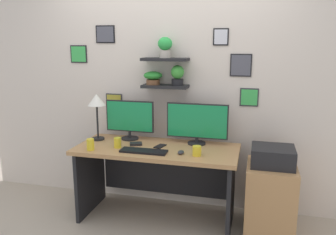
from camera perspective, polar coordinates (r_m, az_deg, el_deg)
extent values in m
plane|color=tan|center=(3.70, -1.76, -16.07)|extent=(8.00, 8.00, 0.00)
cube|color=beige|center=(3.70, 0.00, 6.00)|extent=(4.40, 0.04, 2.70)
cube|color=black|center=(3.59, -0.47, 5.13)|extent=(0.47, 0.20, 0.03)
cube|color=black|center=(3.56, -0.48, 9.51)|extent=(0.47, 0.20, 0.03)
cylinder|color=brown|center=(3.62, -2.47, 5.83)|extent=(0.14, 0.14, 0.05)
ellipsoid|color=#28832D|center=(3.61, -2.48, 6.90)|extent=(0.19, 0.19, 0.08)
cylinder|color=#B2A899|center=(3.56, -0.48, 10.36)|extent=(0.11, 0.11, 0.07)
ellipsoid|color=green|center=(3.56, -0.49, 12.02)|extent=(0.15, 0.15, 0.13)
cylinder|color=black|center=(3.55, 1.56, 5.82)|extent=(0.12, 0.12, 0.06)
ellipsoid|color=green|center=(3.54, 1.57, 7.46)|extent=(0.13, 0.13, 0.14)
cube|color=#2D2D33|center=(3.58, 13.18, 3.25)|extent=(0.18, 0.02, 0.18)
cube|color=green|center=(3.57, 13.17, 3.23)|extent=(0.16, 0.00, 0.16)
cube|color=black|center=(3.88, -10.23, 13.29)|extent=(0.22, 0.02, 0.19)
cube|color=#4C4C56|center=(3.88, -10.28, 13.29)|extent=(0.19, 0.00, 0.16)
cube|color=black|center=(3.55, 11.87, 8.39)|extent=(0.21, 0.02, 0.22)
cube|color=#4C4C56|center=(3.54, 11.86, 8.38)|extent=(0.19, 0.00, 0.20)
cube|color=black|center=(4.03, -14.41, 10.04)|extent=(0.20, 0.02, 0.19)
cube|color=green|center=(4.02, -14.47, 10.03)|extent=(0.17, 0.00, 0.17)
cube|color=black|center=(3.56, 8.67, 12.94)|extent=(0.15, 0.02, 0.17)
cube|color=silver|center=(3.55, 8.66, 12.94)|extent=(0.13, 0.00, 0.14)
cube|color=#2D2D33|center=(3.91, -8.81, 2.85)|extent=(0.19, 0.02, 0.14)
cube|color=gold|center=(3.90, -8.86, 2.82)|extent=(0.16, 0.00, 0.12)
cube|color=tan|center=(3.41, -1.84, -5.22)|extent=(1.58, 0.68, 0.04)
cube|color=black|center=(3.80, -12.60, -9.67)|extent=(0.04, 0.62, 0.71)
cube|color=black|center=(3.43, 10.27, -12.06)|extent=(0.04, 0.62, 0.71)
cube|color=black|center=(3.80, -0.53, -8.79)|extent=(1.38, 0.02, 0.50)
cylinder|color=black|center=(3.70, -6.25, -3.42)|extent=(0.18, 0.18, 0.02)
cylinder|color=black|center=(3.69, -6.27, -2.71)|extent=(0.03, 0.03, 0.08)
cube|color=black|center=(3.65, -6.28, 0.23)|extent=(0.52, 0.02, 0.33)
cube|color=#198C4C|center=(3.64, -6.36, 0.18)|extent=(0.49, 0.00, 0.30)
cylinder|color=black|center=(3.52, 4.71, -4.21)|extent=(0.18, 0.18, 0.02)
cylinder|color=black|center=(3.51, 4.72, -3.65)|extent=(0.03, 0.03, 0.06)
cube|color=black|center=(3.47, 4.80, -0.56)|extent=(0.62, 0.02, 0.35)
cube|color=#198C4C|center=(3.46, 4.77, -0.61)|extent=(0.59, 0.00, 0.33)
cube|color=black|center=(3.26, -4.01, -5.52)|extent=(0.44, 0.14, 0.02)
ellipsoid|color=#2D2D33|center=(3.21, 2.13, -5.71)|extent=(0.06, 0.09, 0.03)
cylinder|color=black|center=(3.74, -11.38, -3.41)|extent=(0.13, 0.13, 0.02)
cylinder|color=black|center=(3.69, -11.49, -0.68)|extent=(0.02, 0.02, 0.35)
cone|color=white|center=(3.65, -11.65, 2.87)|extent=(0.18, 0.18, 0.12)
cube|color=black|center=(3.42, -1.33, -4.73)|extent=(0.10, 0.15, 0.01)
cylinder|color=yellow|center=(3.16, 4.76, -5.48)|extent=(0.08, 0.08, 0.09)
cylinder|color=yellow|center=(3.41, -8.27, -4.11)|extent=(0.07, 0.07, 0.10)
cube|color=black|center=(3.49, -5.29, -4.32)|extent=(0.14, 0.12, 0.02)
cylinder|color=yellow|center=(3.38, -12.61, -4.34)|extent=(0.07, 0.07, 0.11)
cube|color=tan|center=(3.44, 16.35, -12.73)|extent=(0.44, 0.50, 0.67)
cube|color=black|center=(3.28, 16.79, -6.10)|extent=(0.38, 0.34, 0.17)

